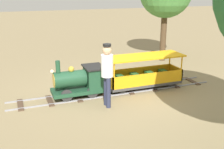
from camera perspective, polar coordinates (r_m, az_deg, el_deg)
ground_plane at (r=8.01m, az=1.43°, el=-3.58°), size 60.00×60.00×0.00m
track at (r=7.97m, az=0.76°, el=-3.57°), size 0.75×6.05×0.04m
locomotive at (r=7.52m, az=-6.56°, el=-1.24°), size 0.71×1.45×1.05m
passenger_car at (r=8.19m, az=6.64°, el=-0.09°), size 0.81×2.35×0.97m
conductor_person at (r=6.74m, az=-1.02°, el=0.86°), size 0.30×0.30×1.62m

